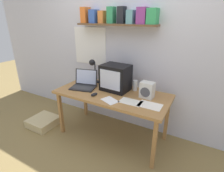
# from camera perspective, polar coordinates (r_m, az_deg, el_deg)

# --- Properties ---
(ground_plane) EXTENTS (12.00, 12.00, 0.00)m
(ground_plane) POSITION_cam_1_polar(r_m,az_deg,el_deg) (2.75, 0.00, -15.71)
(ground_plane) COLOR olive
(back_wall) EXTENTS (5.60, 0.24, 2.60)m
(back_wall) POSITION_cam_1_polar(r_m,az_deg,el_deg) (2.62, 4.95, 13.74)
(back_wall) COLOR silver
(back_wall) RESTS_ON ground_plane
(corner_desk) EXTENTS (1.55, 0.72, 0.70)m
(corner_desk) POSITION_cam_1_polar(r_m,az_deg,el_deg) (2.41, 0.00, -3.53)
(corner_desk) COLOR #A77541
(corner_desk) RESTS_ON ground_plane
(crt_monitor) EXTENTS (0.39, 0.32, 0.36)m
(crt_monitor) POSITION_cam_1_polar(r_m,az_deg,el_deg) (2.42, 1.17, 2.72)
(crt_monitor) COLOR black
(crt_monitor) RESTS_ON corner_desk
(laptop) EXTENTS (0.40, 0.35, 0.25)m
(laptop) POSITION_cam_1_polar(r_m,az_deg,el_deg) (2.60, -9.01, 0.99)
(laptop) COLOR #232326
(laptop) RESTS_ON corner_desk
(desk_lamp) EXTENTS (0.13, 0.17, 0.38)m
(desk_lamp) POSITION_cam_1_polar(r_m,az_deg,el_deg) (2.69, -6.18, 5.89)
(desk_lamp) COLOR black
(desk_lamp) RESTS_ON corner_desk
(juice_glass) EXTENTS (0.06, 0.06, 0.15)m
(juice_glass) POSITION_cam_1_polar(r_m,az_deg,el_deg) (2.47, 7.55, 0.01)
(juice_glass) COLOR white
(juice_glass) RESTS_ON corner_desk
(space_heater) EXTENTS (0.18, 0.14, 0.21)m
(space_heater) POSITION_cam_1_polar(r_m,az_deg,el_deg) (2.26, 11.41, -1.28)
(space_heater) COLOR silver
(space_heater) RESTS_ON corner_desk
(computer_mouse) EXTENTS (0.08, 0.12, 0.03)m
(computer_mouse) POSITION_cam_1_polar(r_m,az_deg,el_deg) (2.31, -5.83, -2.74)
(computer_mouse) COLOR black
(computer_mouse) RESTS_ON corner_desk
(loose_paper_near_monitor) EXTENTS (0.27, 0.19, 0.00)m
(loose_paper_near_monitor) POSITION_cam_1_polar(r_m,az_deg,el_deg) (2.10, 12.28, -6.19)
(loose_paper_near_monitor) COLOR white
(loose_paper_near_monitor) RESTS_ON corner_desk
(loose_paper_near_laptop) EXTENTS (0.27, 0.17, 0.00)m
(loose_paper_near_laptop) POSITION_cam_1_polar(r_m,az_deg,el_deg) (2.15, 6.13, -5.15)
(loose_paper_near_laptop) COLOR silver
(loose_paper_near_laptop) RESTS_ON corner_desk
(open_notebook) EXTENTS (0.25, 0.22, 0.00)m
(open_notebook) POSITION_cam_1_polar(r_m,az_deg,el_deg) (2.17, -0.69, -4.74)
(open_notebook) COLOR white
(open_notebook) RESTS_ON corner_desk
(floor_cushion) EXTENTS (0.41, 0.41, 0.12)m
(floor_cushion) POSITION_cam_1_polar(r_m,az_deg,el_deg) (3.14, -21.52, -10.80)
(floor_cushion) COLOR #CAB682
(floor_cushion) RESTS_ON ground_plane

